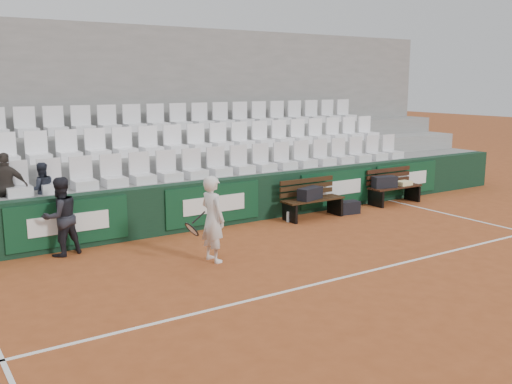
# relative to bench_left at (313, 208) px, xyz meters

# --- Properties ---
(ground) EXTENTS (80.00, 80.00, 0.00)m
(ground) POSITION_rel_bench_left_xyz_m (-2.12, -3.41, -0.23)
(ground) COLOR #9E4B23
(ground) RESTS_ON ground
(court_baseline) EXTENTS (18.00, 0.06, 0.01)m
(court_baseline) POSITION_rel_bench_left_xyz_m (-2.12, -3.41, -0.22)
(court_baseline) COLOR white
(court_baseline) RESTS_ON ground
(back_barrier) EXTENTS (18.00, 0.34, 1.00)m
(back_barrier) POSITION_rel_bench_left_xyz_m (-2.06, 0.58, 0.28)
(back_barrier) COLOR #10301E
(back_barrier) RESTS_ON ground
(grandstand_tier_front) EXTENTS (18.00, 0.95, 1.00)m
(grandstand_tier_front) POSITION_rel_bench_left_xyz_m (-2.12, 1.22, 0.28)
(grandstand_tier_front) COLOR gray
(grandstand_tier_front) RESTS_ON ground
(grandstand_tier_mid) EXTENTS (18.00, 0.95, 1.45)m
(grandstand_tier_mid) POSITION_rel_bench_left_xyz_m (-2.12, 2.17, 0.50)
(grandstand_tier_mid) COLOR gray
(grandstand_tier_mid) RESTS_ON ground
(grandstand_tier_back) EXTENTS (18.00, 0.95, 1.90)m
(grandstand_tier_back) POSITION_rel_bench_left_xyz_m (-2.12, 3.12, 0.72)
(grandstand_tier_back) COLOR gray
(grandstand_tier_back) RESTS_ON ground
(grandstand_rear_wall) EXTENTS (18.00, 0.30, 4.40)m
(grandstand_rear_wall) POSITION_rel_bench_left_xyz_m (-2.12, 3.74, 1.98)
(grandstand_rear_wall) COLOR gray
(grandstand_rear_wall) RESTS_ON ground
(seat_row_front) EXTENTS (11.90, 0.44, 0.63)m
(seat_row_front) POSITION_rel_bench_left_xyz_m (-2.12, 1.04, 1.09)
(seat_row_front) COLOR silver
(seat_row_front) RESTS_ON grandstand_tier_front
(seat_row_mid) EXTENTS (11.90, 0.44, 0.63)m
(seat_row_mid) POSITION_rel_bench_left_xyz_m (-2.12, 1.99, 1.54)
(seat_row_mid) COLOR white
(seat_row_mid) RESTS_ON grandstand_tier_mid
(seat_row_back) EXTENTS (11.90, 0.44, 0.63)m
(seat_row_back) POSITION_rel_bench_left_xyz_m (-2.12, 2.94, 1.99)
(seat_row_back) COLOR silver
(seat_row_back) RESTS_ON grandstand_tier_back
(bench_left) EXTENTS (1.50, 0.56, 0.45)m
(bench_left) POSITION_rel_bench_left_xyz_m (0.00, 0.00, 0.00)
(bench_left) COLOR #331F0F
(bench_left) RESTS_ON ground
(bench_right) EXTENTS (1.50, 0.56, 0.45)m
(bench_right) POSITION_rel_bench_left_xyz_m (2.72, 0.10, 0.00)
(bench_right) COLOR #341A0F
(bench_right) RESTS_ON ground
(sports_bag_left) EXTENTS (0.68, 0.44, 0.27)m
(sports_bag_left) POSITION_rel_bench_left_xyz_m (-0.12, -0.03, 0.36)
(sports_bag_left) COLOR black
(sports_bag_left) RESTS_ON bench_left
(sports_bag_right) EXTENTS (0.65, 0.42, 0.28)m
(sports_bag_right) POSITION_rel_bench_left_xyz_m (2.35, 0.11, 0.37)
(sports_bag_right) COLOR black
(sports_bag_right) RESTS_ON bench_right
(towel) EXTENTS (0.40, 0.29, 0.11)m
(towel) POSITION_rel_bench_left_xyz_m (3.00, 0.07, 0.28)
(towel) COLOR beige
(towel) RESTS_ON bench_right
(sports_bag_ground) EXTENTS (0.53, 0.37, 0.30)m
(sports_bag_ground) POSITION_rel_bench_left_xyz_m (0.98, -0.10, -0.08)
(sports_bag_ground) COLOR black
(sports_bag_ground) RESTS_ON ground
(water_bottle_near) EXTENTS (0.07, 0.07, 0.23)m
(water_bottle_near) POSITION_rel_bench_left_xyz_m (-0.70, 0.01, -0.11)
(water_bottle_near) COLOR silver
(water_bottle_near) RESTS_ON ground
(water_bottle_far) EXTENTS (0.07, 0.07, 0.24)m
(water_bottle_far) POSITION_rel_bench_left_xyz_m (1.28, -0.07, -0.11)
(water_bottle_far) COLOR silver
(water_bottle_far) RESTS_ON ground
(tennis_player) EXTENTS (0.71, 0.58, 1.50)m
(tennis_player) POSITION_rel_bench_left_xyz_m (-3.42, -1.53, 0.52)
(tennis_player) COLOR silver
(tennis_player) RESTS_ON ground
(ball_kid) EXTENTS (0.81, 0.70, 1.41)m
(ball_kid) POSITION_rel_bench_left_xyz_m (-5.51, 0.23, 0.48)
(ball_kid) COLOR black
(ball_kid) RESTS_ON ground
(spectator_b) EXTENTS (0.79, 0.57, 1.25)m
(spectator_b) POSITION_rel_bench_left_xyz_m (-6.21, 1.09, 1.40)
(spectator_b) COLOR #322C28
(spectator_b) RESTS_ON grandstand_tier_front
(spectator_c) EXTENTS (0.52, 0.41, 1.03)m
(spectator_c) POSITION_rel_bench_left_xyz_m (-5.61, 1.09, 1.29)
(spectator_c) COLOR #1E222E
(spectator_c) RESTS_ON grandstand_tier_front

